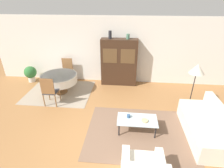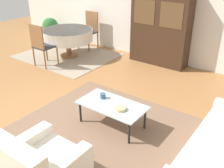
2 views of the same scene
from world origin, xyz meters
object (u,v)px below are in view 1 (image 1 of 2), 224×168
Objects in this scene: dining_table at (59,79)px; potted_plant at (31,73)px; cup at (129,116)px; bowl at (145,121)px; couch at (207,127)px; vase_short at (128,36)px; dining_chair_far at (67,70)px; vase_tall at (110,35)px; coffee_table at (137,121)px; dining_chair_near at (49,90)px; display_cabinet at (119,62)px; floor_lamp at (197,70)px.

dining_table is 1.81m from potted_plant.
cup is 0.52× the size of bowl.
couch reaches higher than potted_plant.
bowl is 3.40m from vase_short.
vase_tall reaches higher than dining_chair_far.
coffee_table is at bearing -82.98° from vase_short.
dining_table is (-4.67, 1.93, 0.29)m from couch.
dining_table is at bearing -151.38° from vase_tall.
couch is 1.87× the size of dining_chair_near.
couch is 10.14× the size of vase_short.
display_cabinet reaches higher than coffee_table.
dining_chair_far reaches higher than bowl.
cup is 0.45m from bowl.
display_cabinet reaches higher than couch.
dining_chair_far reaches higher than potted_plant.
vase_tall is 1.56× the size of vase_short.
dining_chair_near is (-0.00, -0.89, 0.00)m from dining_table.
dining_chair_near is 5.77× the size of bowl.
dining_chair_far is (-2.18, -0.10, -0.36)m from display_cabinet.
display_cabinet reaches higher than bowl.
dining_chair_far is at bearing -176.78° from vase_tall.
coffee_table is at bearing -16.39° from cup.
bowl is (-1.63, -0.04, 0.12)m from couch.
bowl is (0.87, -2.96, -0.53)m from display_cabinet.
vase_tall reaches higher than bowl.
dining_table is 1.28× the size of dining_chair_far.
dining_chair_far is 5.77× the size of bowl.
potted_plant is (-3.42, -0.18, -1.64)m from vase_tall.
dining_chair_near is (-2.85, 1.02, 0.23)m from coffee_table.
vase_short is (2.49, 0.99, 1.40)m from dining_table.
display_cabinet is 1.15m from vase_tall.
dining_table reaches higher than bowl.
vase_tall reaches higher than couch.
floor_lamp is 6.47m from potted_plant.
vase_short is (2.49, 1.88, 1.40)m from dining_chair_near.
potted_plant is at bearing 148.55° from coffee_table.
bowl is 5.42m from potted_plant.
potted_plant reaches higher than bowl.
cup is 0.49× the size of vase_short.
cup is at bearing -32.18° from potted_plant.
display_cabinet is at bearing 2.70° from potted_plant.
vase_short is at bearing 0.17° from display_cabinet.
couch is 1.82× the size of coffee_table.
dining_table is at bearing 144.81° from cup.
cup is (-2.04, -1.32, -0.89)m from floor_lamp.
floor_lamp reaches higher than dining_chair_far.
dining_chair_near is (-2.18, -1.88, -0.36)m from display_cabinet.
couch is 2.06m from cup.
vase_short is 4.40m from potted_plant.
bowl is at bearing -19.58° from dining_chair_near.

